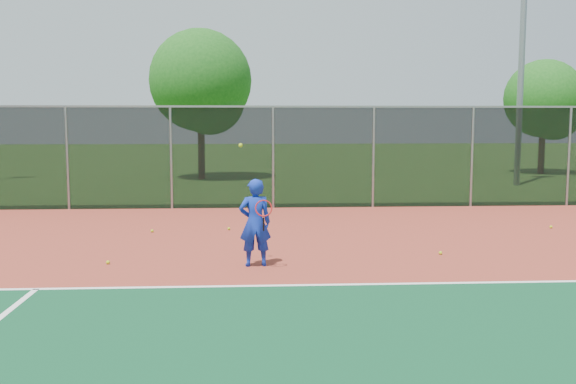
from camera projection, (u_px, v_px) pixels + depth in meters
name	position (u px, v px, depth m)	size (l,w,h in m)	color
ground	(566.00, 351.00, 7.42)	(120.00, 120.00, 0.00)	#2B5819
court_apron	(500.00, 301.00, 9.40)	(30.00, 20.00, 0.02)	#993726
fence_back	(373.00, 156.00, 19.14)	(30.00, 0.06, 3.03)	black
tennis_player	(255.00, 222.00, 11.53)	(0.62, 0.64, 2.22)	#112BA7
practice_ball_0	(229.00, 229.00, 15.32)	(0.07, 0.07, 0.07)	#B1CC17
practice_ball_3	(108.00, 262.00, 11.74)	(0.07, 0.07, 0.07)	#B1CC17
practice_ball_4	(152.00, 231.00, 15.01)	(0.07, 0.07, 0.07)	#B1CC17
practice_ball_6	(551.00, 227.00, 15.56)	(0.07, 0.07, 0.07)	#B1CC17
practice_ball_8	(441.00, 253.00, 12.57)	(0.07, 0.07, 0.07)	#B1CC17
floodlight_n	(523.00, 23.00, 24.99)	(0.90, 0.40, 11.23)	gray
tree_back_left	(203.00, 85.00, 27.80)	(4.45, 4.45, 6.54)	#392114
tree_back_mid	(546.00, 102.00, 30.60)	(3.72, 3.72, 5.47)	#392114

